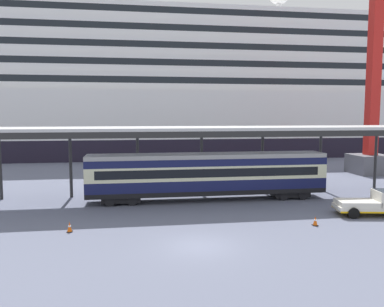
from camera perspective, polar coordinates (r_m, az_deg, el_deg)
name	(u,v)px	position (r m, az deg, el deg)	size (l,w,h in m)	color
ground_plane	(200,246)	(22.92, 1.11, -13.39)	(400.00, 400.00, 0.00)	slate
cruise_ship	(52,91)	(79.56, -19.74, 8.57)	(159.90, 30.53, 36.14)	black
platform_canopy	(207,130)	(34.21, 2.18, 3.38)	(42.01, 5.97, 6.40)	beige
train_carriage	(208,174)	(34.13, 2.30, -3.04)	(20.71, 2.81, 4.11)	black
service_truck	(378,202)	(32.41, 25.55, -6.43)	(5.47, 2.93, 2.02)	silver
traffic_cone_near	(70,227)	(26.60, -17.44, -10.19)	(0.36, 0.36, 0.67)	black
traffic_cone_mid	(315,221)	(28.08, 17.55, -9.35)	(0.36, 0.36, 0.67)	black
dockside_crane	(378,35)	(55.08, 25.47, 15.39)	(10.00, 4.40, 56.74)	#595960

